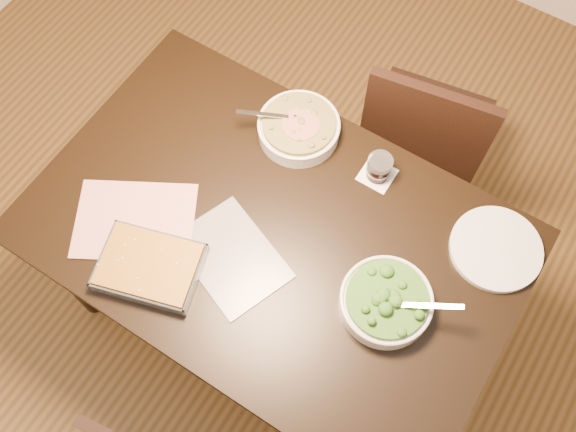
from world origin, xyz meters
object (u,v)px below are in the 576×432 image
object	(u,v)px
stew_bowl	(299,128)
chair_far	(424,134)
broccoli_bowl	(386,301)
dinner_plate	(496,249)
wine_tumbler	(379,167)
table	(274,245)
baking_dish	(150,267)

from	to	relation	value
stew_bowl	chair_far	distance (m)	0.56
broccoli_bowl	dinner_plate	xyz separation A→B (m)	(0.19, 0.31, -0.03)
stew_bowl	broccoli_bowl	xyz separation A→B (m)	(0.49, -0.34, -0.00)
dinner_plate	wine_tumbler	bearing A→B (deg)	175.32
wine_tumbler	dinner_plate	bearing A→B (deg)	-4.68
stew_bowl	dinner_plate	world-z (taller)	stew_bowl
broccoli_bowl	wine_tumbler	bearing A→B (deg)	121.82
table	chair_far	distance (m)	0.74
wine_tumbler	dinner_plate	distance (m)	0.41
stew_bowl	dinner_plate	xyz separation A→B (m)	(0.68, -0.03, -0.03)
stew_bowl	wine_tumbler	xyz separation A→B (m)	(0.28, 0.00, 0.01)
wine_tumbler	table	bearing A→B (deg)	-116.37
broccoli_bowl	dinner_plate	size ratio (longest dim) A/B	1.05
table	wine_tumbler	size ratio (longest dim) A/B	16.59
broccoli_bowl	chair_far	bearing A→B (deg)	105.24
stew_bowl	wine_tumbler	world-z (taller)	stew_bowl
stew_bowl	broccoli_bowl	distance (m)	0.60
table	broccoli_bowl	world-z (taller)	broccoli_bowl
table	stew_bowl	xyz separation A→B (m)	(-0.12, 0.32, 0.13)
chair_far	dinner_plate	bearing A→B (deg)	123.44
baking_dish	chair_far	xyz separation A→B (m)	(0.40, 0.98, -0.28)
table	chair_far	xyz separation A→B (m)	(0.18, 0.70, -0.16)
wine_tumbler	chair_far	distance (m)	0.48
table	baking_dish	xyz separation A→B (m)	(-0.22, -0.28, 0.12)
broccoli_bowl	baking_dish	xyz separation A→B (m)	(-0.60, -0.26, -0.01)
table	wine_tumbler	distance (m)	0.39
dinner_plate	broccoli_bowl	bearing A→B (deg)	-120.82
stew_bowl	baking_dish	world-z (taller)	stew_bowl
table	wine_tumbler	bearing A→B (deg)	63.63
broccoli_bowl	baking_dish	distance (m)	0.66
stew_bowl	chair_far	bearing A→B (deg)	52.09
broccoli_bowl	chair_far	distance (m)	0.80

